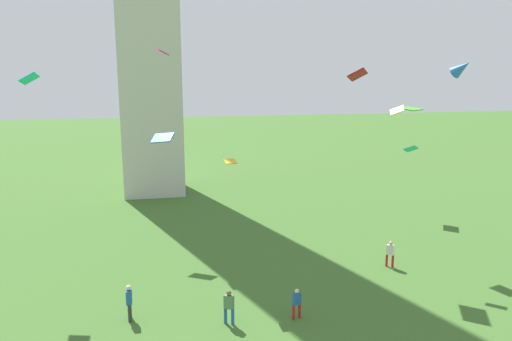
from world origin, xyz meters
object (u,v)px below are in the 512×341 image
object	(u,v)px
person_0	(229,305)
kite_flying_0	(411,149)
kite_flying_8	(230,161)
kite_flying_1	(462,68)
person_2	(129,300)
kite_flying_3	(162,52)
person_3	(390,252)
kite_flying_5	(163,138)
kite_flying_4	(410,109)
person_1	(297,302)
kite_flying_2	(29,79)
kite_flying_6	(358,75)
kite_flying_7	(397,110)

from	to	relation	value
person_0	kite_flying_0	distance (m)	23.46
kite_flying_8	kite_flying_1	bearing A→B (deg)	-76.54
person_2	kite_flying_3	bearing A→B (deg)	-10.24
person_2	person_3	bearing A→B (deg)	-77.31
kite_flying_5	kite_flying_4	bearing A→B (deg)	14.06
person_1	person_2	world-z (taller)	person_2
person_0	person_1	distance (m)	3.34
person_1	person_2	distance (m)	8.18
person_3	kite_flying_2	xyz separation A→B (m)	(-20.69, 3.20, 10.61)
kite_flying_3	kite_flying_4	size ratio (longest dim) A/B	0.84
person_3	kite_flying_5	size ratio (longest dim) A/B	1.01
kite_flying_5	kite_flying_6	world-z (taller)	kite_flying_6
person_3	kite_flying_0	distance (m)	12.93
kite_flying_1	kite_flying_5	distance (m)	20.98
person_3	kite_flying_8	size ratio (longest dim) A/B	1.78
person_0	kite_flying_1	bearing A→B (deg)	61.43
kite_flying_3	kite_flying_8	world-z (taller)	kite_flying_3
kite_flying_5	kite_flying_6	xyz separation A→B (m)	(11.83, -4.22, 4.14)
kite_flying_2	kite_flying_4	bearing A→B (deg)	87.61
kite_flying_1	kite_flying_6	xyz separation A→B (m)	(-8.56, -2.28, -0.43)
person_2	kite_flying_1	world-z (taller)	kite_flying_1
person_0	kite_flying_7	world-z (taller)	kite_flying_7
kite_flying_5	kite_flying_8	size ratio (longest dim) A/B	1.76
person_0	person_1	world-z (taller)	person_0
kite_flying_3	kite_flying_7	world-z (taller)	kite_flying_3
person_2	kite_flying_5	xyz separation A→B (m)	(1.98, 10.07, 6.56)
kite_flying_4	kite_flying_3	bearing A→B (deg)	49.59
kite_flying_1	kite_flying_4	size ratio (longest dim) A/B	1.16
kite_flying_0	kite_flying_5	world-z (taller)	kite_flying_5
person_2	kite_flying_6	xyz separation A→B (m)	(13.82, 5.85, 10.69)
person_0	kite_flying_7	xyz separation A→B (m)	(11.35, 6.23, 8.61)
kite_flying_6	person_0	bearing A→B (deg)	161.73
person_2	kite_flying_4	world-z (taller)	kite_flying_4
kite_flying_5	person_3	bearing A→B (deg)	1.77
kite_flying_4	kite_flying_5	size ratio (longest dim) A/B	0.94
kite_flying_0	kite_flying_1	size ratio (longest dim) A/B	0.91
kite_flying_8	kite_flying_4	bearing A→B (deg)	-78.35
kite_flying_3	kite_flying_7	distance (m)	16.37
kite_flying_4	kite_flying_5	world-z (taller)	kite_flying_4
person_2	kite_flying_4	distance (m)	20.69
kite_flying_2	kite_flying_4	size ratio (longest dim) A/B	0.96
kite_flying_0	kite_flying_2	xyz separation A→B (m)	(-27.26, -6.90, 5.93)
person_0	kite_flying_7	size ratio (longest dim) A/B	1.83
kite_flying_1	kite_flying_8	size ratio (longest dim) A/B	1.92
kite_flying_1	kite_flying_8	distance (m)	18.28
person_0	kite_flying_2	xyz separation A→B (m)	(-9.90, 8.18, 10.56)
kite_flying_1	kite_flying_2	distance (m)	27.60
person_3	kite_flying_0	world-z (taller)	kite_flying_0
person_3	kite_flying_4	xyz separation A→B (m)	(2.25, 2.75, 8.60)
person_2	kite_flying_3	xyz separation A→B (m)	(2.22, 12.82, 12.22)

